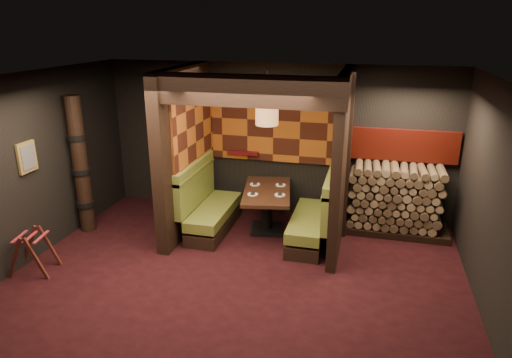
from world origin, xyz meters
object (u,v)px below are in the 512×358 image
object	(u,v)px
firewood_stack	(399,200)
pendant_lamp	(267,111)
dining_table	(267,202)
luggage_rack	(33,250)
booth_bench_right	(315,219)
totem_column	(81,166)
booth_bench_left	(208,208)

from	to	relation	value
firewood_stack	pendant_lamp	bearing A→B (deg)	-166.36
firewood_stack	dining_table	bearing A→B (deg)	-167.58
luggage_rack	booth_bench_right	bearing A→B (deg)	27.42
pendant_lamp	totem_column	distance (m)	3.33
dining_table	pendant_lamp	distance (m)	1.62
pendant_lamp	totem_column	size ratio (longest dim) A/B	0.38
booth_bench_left	dining_table	size ratio (longest dim) A/B	1.02
booth_bench_left	totem_column	size ratio (longest dim) A/B	0.67
firewood_stack	booth_bench_left	bearing A→B (deg)	-167.83
totem_column	dining_table	bearing A→B (deg)	13.73
dining_table	firewood_stack	bearing A→B (deg)	12.42
booth_bench_right	luggage_rack	distance (m)	4.40
luggage_rack	booth_bench_left	bearing A→B (deg)	45.23
booth_bench_right	firewood_stack	world-z (taller)	firewood_stack
dining_table	totem_column	bearing A→B (deg)	-166.27
booth_bench_right	dining_table	size ratio (longest dim) A/B	1.02
booth_bench_left	pendant_lamp	xyz separation A→B (m)	(1.02, 0.16, 1.75)
booth_bench_right	pendant_lamp	xyz separation A→B (m)	(-0.88, 0.16, 1.75)
booth_bench_left	dining_table	world-z (taller)	booth_bench_left
luggage_rack	totem_column	world-z (taller)	totem_column
totem_column	booth_bench_right	bearing A→B (deg)	7.86
booth_bench_left	luggage_rack	size ratio (longest dim) A/B	2.26
booth_bench_left	firewood_stack	world-z (taller)	firewood_stack
luggage_rack	firewood_stack	bearing A→B (deg)	27.40
booth_bench_left	booth_bench_right	bearing A→B (deg)	0.00
totem_column	firewood_stack	size ratio (longest dim) A/B	1.39
dining_table	totem_column	xyz separation A→B (m)	(-3.10, -0.76, 0.65)
dining_table	luggage_rack	bearing A→B (deg)	-143.56
booth_bench_right	pendant_lamp	world-z (taller)	pendant_lamp
dining_table	booth_bench_left	bearing A→B (deg)	-168.39
booth_bench_right	firewood_stack	xyz separation A→B (m)	(1.35, 0.70, 0.21)
booth_bench_left	totem_column	xyz separation A→B (m)	(-2.09, -0.55, 0.79)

